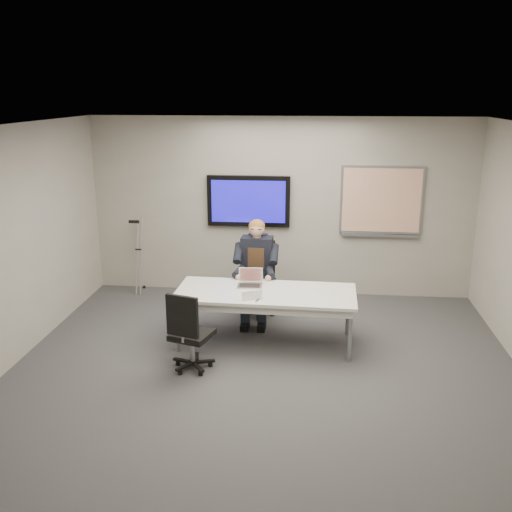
# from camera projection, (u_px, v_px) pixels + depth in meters

# --- Properties ---
(floor) EXTENTS (6.00, 6.00, 0.02)m
(floor) POSITION_uv_depth(u_px,v_px,m) (262.00, 380.00, 6.48)
(floor) COLOR #343436
(floor) RESTS_ON ground
(ceiling) EXTENTS (6.00, 6.00, 0.02)m
(ceiling) POSITION_uv_depth(u_px,v_px,m) (263.00, 129.00, 5.70)
(ceiling) COLOR silver
(ceiling) RESTS_ON wall_back
(wall_back) EXTENTS (6.00, 0.02, 2.80)m
(wall_back) POSITION_uv_depth(u_px,v_px,m) (280.00, 207.00, 8.95)
(wall_back) COLOR #AAA399
(wall_back) RESTS_ON ground
(wall_front) EXTENTS (6.00, 0.02, 2.80)m
(wall_front) POSITION_uv_depth(u_px,v_px,m) (213.00, 415.00, 3.22)
(wall_front) COLOR #AAA399
(wall_front) RESTS_ON ground
(conference_table) EXTENTS (2.31, 1.01, 0.71)m
(conference_table) POSITION_uv_depth(u_px,v_px,m) (265.00, 297.00, 7.28)
(conference_table) COLOR white
(conference_table) RESTS_ON ground
(tv_display) EXTENTS (1.30, 0.09, 0.80)m
(tv_display) POSITION_uv_depth(u_px,v_px,m) (249.00, 201.00, 8.92)
(tv_display) COLOR black
(tv_display) RESTS_ON wall_back
(whiteboard) EXTENTS (1.25, 0.08, 1.10)m
(whiteboard) POSITION_uv_depth(u_px,v_px,m) (381.00, 201.00, 8.73)
(whiteboard) COLOR #989AA0
(whiteboard) RESTS_ON wall_back
(office_chair_far) EXTENTS (0.57, 0.57, 1.07)m
(office_chair_far) POSITION_uv_depth(u_px,v_px,m) (258.00, 292.00, 8.33)
(office_chair_far) COLOR black
(office_chair_far) RESTS_ON ground
(office_chair_near) EXTENTS (0.58, 0.58, 0.98)m
(office_chair_near) POSITION_uv_depth(u_px,v_px,m) (191.00, 346.00, 6.64)
(office_chair_near) COLOR black
(office_chair_near) RESTS_ON ground
(seated_person) EXTENTS (0.45, 0.78, 1.44)m
(seated_person) POSITION_uv_depth(u_px,v_px,m) (256.00, 282.00, 8.01)
(seated_person) COLOR #1D2331
(seated_person) RESTS_ON office_chair_far
(crutch) EXTENTS (0.35, 0.74, 1.33)m
(crutch) POSITION_uv_depth(u_px,v_px,m) (139.00, 254.00, 9.16)
(crutch) COLOR #B0B2B8
(crutch) RESTS_ON ground
(laptop) EXTENTS (0.33, 0.31, 0.22)m
(laptop) POSITION_uv_depth(u_px,v_px,m) (250.00, 281.00, 7.48)
(laptop) COLOR #ACACAE
(laptop) RESTS_ON conference_table
(name_tent) EXTENTS (0.26, 0.16, 0.10)m
(name_tent) POSITION_uv_depth(u_px,v_px,m) (252.00, 295.00, 6.97)
(name_tent) COLOR silver
(name_tent) RESTS_ON conference_table
(pen) EXTENTS (0.06, 0.14, 0.01)m
(pen) POSITION_uv_depth(u_px,v_px,m) (258.00, 300.00, 6.95)
(pen) COLOR black
(pen) RESTS_ON conference_table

